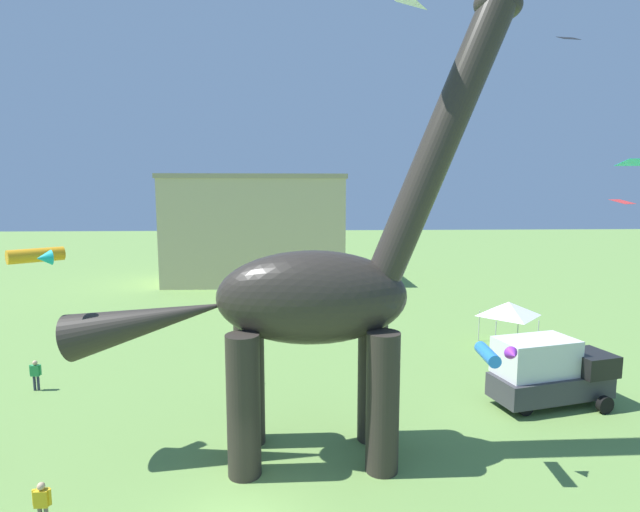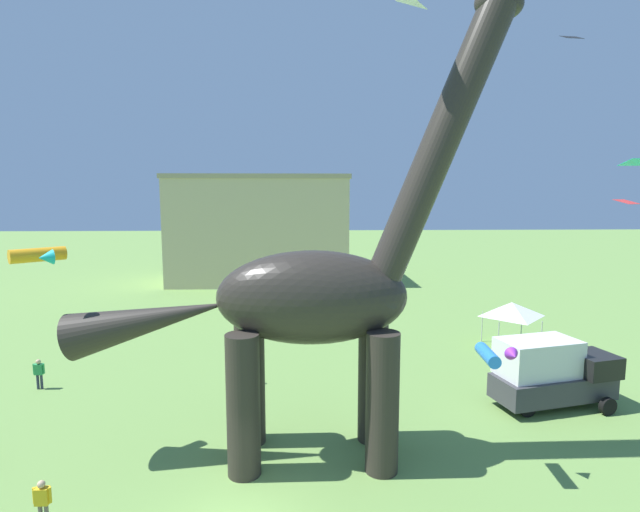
{
  "view_description": "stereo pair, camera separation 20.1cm",
  "coord_description": "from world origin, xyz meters",
  "px_view_note": "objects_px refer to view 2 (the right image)",
  "views": [
    {
      "loc": [
        1.71,
        -12.96,
        9.86
      ],
      "look_at": [
        2.61,
        4.31,
        7.65
      ],
      "focal_mm": 27.05,
      "sensor_mm": 36.0,
      "label": 1
    },
    {
      "loc": [
        1.92,
        -12.97,
        9.86
      ],
      "look_at": [
        2.61,
        4.31,
        7.65
      ],
      "focal_mm": 27.05,
      "sensor_mm": 36.0,
      "label": 2
    }
  ],
  "objects_px": {
    "person_far_spectator": "(242,364)",
    "person_vendor_side": "(39,371)",
    "kite_high_right": "(493,355)",
    "festival_canopy_tent": "(512,309)",
    "kite_drifting": "(627,202)",
    "dinosaur_sculpture": "(310,297)",
    "parked_box_truck": "(551,372)",
    "kite_near_low": "(40,255)",
    "kite_trailing": "(572,37)",
    "person_photographer": "(42,499)"
  },
  "relations": [
    {
      "from": "kite_drifting",
      "to": "kite_trailing",
      "type": "relative_size",
      "value": 1.51
    },
    {
      "from": "parked_box_truck",
      "to": "person_photographer",
      "type": "relative_size",
      "value": 4.02
    },
    {
      "from": "person_vendor_side",
      "to": "kite_high_right",
      "type": "xyz_separation_m",
      "value": [
        19.84,
        -8.56,
        3.51
      ]
    },
    {
      "from": "festival_canopy_tent",
      "to": "parked_box_truck",
      "type": "bearing_deg",
      "value": -102.26
    },
    {
      "from": "festival_canopy_tent",
      "to": "kite_trailing",
      "type": "xyz_separation_m",
      "value": [
        -0.43,
        -5.9,
        14.82
      ]
    },
    {
      "from": "festival_canopy_tent",
      "to": "kite_high_right",
      "type": "relative_size",
      "value": 1.99
    },
    {
      "from": "dinosaur_sculpture",
      "to": "person_far_spectator",
      "type": "distance_m",
      "value": 9.35
    },
    {
      "from": "parked_box_truck",
      "to": "festival_canopy_tent",
      "type": "relative_size",
      "value": 1.88
    },
    {
      "from": "kite_drifting",
      "to": "kite_near_low",
      "type": "distance_m",
      "value": 27.81
    },
    {
      "from": "kite_near_low",
      "to": "kite_high_right",
      "type": "height_order",
      "value": "kite_near_low"
    },
    {
      "from": "kite_trailing",
      "to": "kite_high_right",
      "type": "distance_m",
      "value": 16.68
    },
    {
      "from": "person_photographer",
      "to": "kite_trailing",
      "type": "height_order",
      "value": "kite_trailing"
    },
    {
      "from": "dinosaur_sculpture",
      "to": "kite_high_right",
      "type": "bearing_deg",
      "value": -32.03
    },
    {
      "from": "person_photographer",
      "to": "person_far_spectator",
      "type": "bearing_deg",
      "value": -66.21
    },
    {
      "from": "person_far_spectator",
      "to": "kite_high_right",
      "type": "distance_m",
      "value": 13.45
    },
    {
      "from": "festival_canopy_tent",
      "to": "kite_drifting",
      "type": "height_order",
      "value": "kite_drifting"
    },
    {
      "from": "dinosaur_sculpture",
      "to": "kite_high_right",
      "type": "xyz_separation_m",
      "value": [
        6.18,
        -1.72,
        -1.68
      ]
    },
    {
      "from": "parked_box_truck",
      "to": "kite_drifting",
      "type": "height_order",
      "value": "kite_drifting"
    },
    {
      "from": "person_far_spectator",
      "to": "kite_trailing",
      "type": "relative_size",
      "value": 1.84
    },
    {
      "from": "parked_box_truck",
      "to": "kite_drifting",
      "type": "bearing_deg",
      "value": 21.68
    },
    {
      "from": "kite_near_low",
      "to": "kite_trailing",
      "type": "xyz_separation_m",
      "value": [
        22.47,
        6.21,
        9.68
      ]
    },
    {
      "from": "person_photographer",
      "to": "festival_canopy_tent",
      "type": "distance_m",
      "value": 26.69
    },
    {
      "from": "kite_drifting",
      "to": "kite_high_right",
      "type": "distance_m",
      "value": 15.29
    },
    {
      "from": "kite_near_low",
      "to": "kite_trailing",
      "type": "height_order",
      "value": "kite_trailing"
    },
    {
      "from": "person_photographer",
      "to": "kite_drifting",
      "type": "xyz_separation_m",
      "value": [
        25.03,
        11.5,
        8.58
      ]
    },
    {
      "from": "kite_high_right",
      "to": "person_far_spectator",
      "type": "bearing_deg",
      "value": 137.48
    },
    {
      "from": "dinosaur_sculpture",
      "to": "kite_near_low",
      "type": "bearing_deg",
      "value": 161.53
    },
    {
      "from": "dinosaur_sculpture",
      "to": "kite_drifting",
      "type": "distance_m",
      "value": 19.02
    },
    {
      "from": "person_far_spectator",
      "to": "person_vendor_side",
      "type": "bearing_deg",
      "value": 131.49
    },
    {
      "from": "person_vendor_side",
      "to": "person_far_spectator",
      "type": "bearing_deg",
      "value": 88.87
    },
    {
      "from": "person_photographer",
      "to": "kite_near_low",
      "type": "xyz_separation_m",
      "value": [
        -1.69,
        4.0,
        6.79
      ]
    },
    {
      "from": "person_vendor_side",
      "to": "kite_near_low",
      "type": "xyz_separation_m",
      "value": [
        3.94,
        -6.51,
        6.73
      ]
    },
    {
      "from": "festival_canopy_tent",
      "to": "kite_drifting",
      "type": "bearing_deg",
      "value": -50.39
    },
    {
      "from": "parked_box_truck",
      "to": "kite_trailing",
      "type": "distance_m",
      "value": 16.0
    },
    {
      "from": "festival_canopy_tent",
      "to": "kite_near_low",
      "type": "xyz_separation_m",
      "value": [
        -22.9,
        -12.11,
        5.14
      ]
    },
    {
      "from": "person_vendor_side",
      "to": "parked_box_truck",
      "type": "bearing_deg",
      "value": 80.83
    },
    {
      "from": "dinosaur_sculpture",
      "to": "parked_box_truck",
      "type": "relative_size",
      "value": 2.86
    },
    {
      "from": "parked_box_truck",
      "to": "kite_near_low",
      "type": "xyz_separation_m",
      "value": [
        -21.05,
        -3.57,
        6.03
      ]
    },
    {
      "from": "festival_canopy_tent",
      "to": "person_photographer",
      "type": "bearing_deg",
      "value": -142.78
    },
    {
      "from": "kite_high_right",
      "to": "person_photographer",
      "type": "bearing_deg",
      "value": -172.21
    },
    {
      "from": "person_far_spectator",
      "to": "dinosaur_sculpture",
      "type": "bearing_deg",
      "value": -114.08
    },
    {
      "from": "person_photographer",
      "to": "festival_canopy_tent",
      "type": "relative_size",
      "value": 0.47
    },
    {
      "from": "dinosaur_sculpture",
      "to": "person_far_spectator",
      "type": "bearing_deg",
      "value": 99.27
    },
    {
      "from": "dinosaur_sculpture",
      "to": "kite_high_right",
      "type": "distance_m",
      "value": 6.63
    },
    {
      "from": "person_photographer",
      "to": "festival_canopy_tent",
      "type": "xyz_separation_m",
      "value": [
        21.21,
        16.11,
        1.65
      ]
    },
    {
      "from": "dinosaur_sculpture",
      "to": "person_vendor_side",
      "type": "bearing_deg",
      "value": 136.91
    },
    {
      "from": "kite_high_right",
      "to": "kite_trailing",
      "type": "bearing_deg",
      "value": 51.51
    },
    {
      "from": "person_vendor_side",
      "to": "person_photographer",
      "type": "height_order",
      "value": "person_vendor_side"
    },
    {
      "from": "parked_box_truck",
      "to": "person_vendor_side",
      "type": "height_order",
      "value": "parked_box_truck"
    },
    {
      "from": "person_vendor_side",
      "to": "kite_drifting",
      "type": "height_order",
      "value": "kite_drifting"
    }
  ]
}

